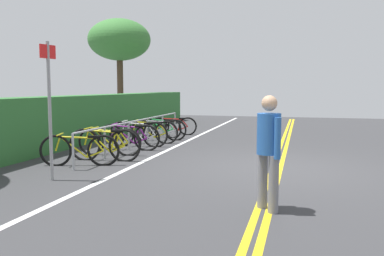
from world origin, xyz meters
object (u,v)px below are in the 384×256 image
at_px(bicycle_2, 110,142).
at_px(bicycle_7, 161,128).
at_px(bicycle_3, 129,137).
at_px(bicycle_6, 159,130).
at_px(sign_post_near, 49,99).
at_px(tree_mid, 119,41).
at_px(bicycle_4, 138,134).
at_px(bicycle_1, 105,145).
at_px(bike_rack, 139,126).
at_px(bicycle_0, 80,150).
at_px(pedestrian, 269,145).
at_px(bicycle_5, 150,132).
at_px(bicycle_8, 174,126).

height_order(bicycle_2, bicycle_7, bicycle_2).
distance_m(bicycle_3, bicycle_6, 2.11).
relative_size(sign_post_near, tree_mid, 0.50).
bearing_deg(bicycle_6, bicycle_4, 175.79).
xyz_separation_m(bicycle_3, tree_mid, (8.53, 4.27, 3.62)).
relative_size(bicycle_1, bicycle_2, 1.05).
bearing_deg(bike_rack, bicycle_1, -177.30).
distance_m(bicycle_0, bicycle_6, 4.36).
xyz_separation_m(bike_rack, bicycle_1, (-2.26, -0.11, -0.21)).
xyz_separation_m(bicycle_0, tree_mid, (10.78, 4.13, 3.63)).
relative_size(bicycle_7, pedestrian, 1.03).
bearing_deg(bicycle_2, bicycle_3, -9.31).
distance_m(bicycle_5, sign_post_near, 5.13).
distance_m(bicycle_1, sign_post_near, 2.32).
bearing_deg(bike_rack, bicycle_3, -179.83).
bearing_deg(pedestrian, bicycle_1, 54.38).
relative_size(bicycle_4, sign_post_near, 0.70).
distance_m(bike_rack, bicycle_0, 2.94).
xyz_separation_m(bicycle_5, bicycle_7, (1.53, 0.20, -0.02)).
relative_size(bicycle_1, tree_mid, 0.34).
bearing_deg(bicycle_6, tree_mid, 34.10).
distance_m(bicycle_1, bicycle_4, 2.28).
bearing_deg(sign_post_near, bicycle_2, 5.09).
bearing_deg(bicycle_7, tree_mid, 36.27).
height_order(bicycle_0, bicycle_8, bicycle_0).
bearing_deg(bicycle_6, bicycle_0, 177.07).
bearing_deg(tree_mid, bike_rack, -151.51).
height_order(bicycle_1, bicycle_8, bicycle_1).
distance_m(sign_post_near, tree_mid, 13.16).
relative_size(bicycle_1, bicycle_7, 1.07).
bearing_deg(bicycle_8, bicycle_0, 177.56).
height_order(bicycle_2, sign_post_near, sign_post_near).
height_order(bike_rack, bicycle_4, bike_rack).
height_order(bicycle_5, tree_mid, tree_mid).
height_order(bicycle_4, pedestrian, pedestrian).
bearing_deg(bicycle_0, bicycle_5, -3.09).
bearing_deg(bike_rack, bicycle_8, -2.16).
height_order(bicycle_1, pedestrian, pedestrian).
distance_m(bicycle_5, bicycle_8, 2.22).
xyz_separation_m(bicycle_0, bicycle_3, (2.25, -0.14, 0.01)).
xyz_separation_m(bike_rack, bicycle_6, (1.43, -0.08, -0.24)).
height_order(bicycle_5, bicycle_6, bicycle_5).
bearing_deg(sign_post_near, bicycle_1, 0.07).
bearing_deg(bicycle_4, bicycle_1, -176.84).
xyz_separation_m(bicycle_1, pedestrian, (-2.81, -3.93, 0.53)).
bearing_deg(bicycle_0, sign_post_near, -169.77).
relative_size(bicycle_3, pedestrian, 1.08).
xyz_separation_m(bicycle_6, pedestrian, (-6.50, -3.95, 0.57)).
bearing_deg(sign_post_near, bicycle_4, 1.70).
distance_m(bicycle_5, pedestrian, 7.04).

